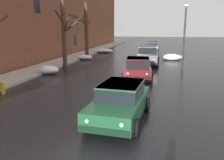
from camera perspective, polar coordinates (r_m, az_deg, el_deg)
The scene contains 16 objects.
left_sidewalk_slab at distance 22.73m, azimuth -14.66°, elevation 3.56°, with size 2.63×80.00×0.15m, color #A8A399.
brick_townhouse_facade at distance 23.47m, azimuth -19.66°, elevation 17.73°, with size 0.63×80.00×11.75m.
snow_bank_near_corner_left at distance 33.79m, azimuth -2.02°, elevation 7.13°, with size 2.85×1.46×0.60m.
snow_bank_along_left_kerb at distance 26.63m, azimuth 14.41°, elevation 5.39°, with size 1.92×1.05×0.71m.
snow_bank_mid_block_left at distance 26.45m, azimuth -6.70°, elevation 5.50°, with size 1.76×0.93×0.54m.
snow_bank_near_corner_right at distance 27.30m, azimuth 14.68°, elevation 5.43°, with size 2.28×1.22×0.57m.
snow_bank_along_right_kerb at distance 18.62m, azimuth -15.45°, elevation 2.39°, with size 1.65×1.26×0.70m.
bare_tree_mid_block at distance 21.67m, azimuth -11.57°, elevation 12.68°, with size 1.77×3.94×7.40m.
bare_tree_far_down_block at distance 28.21m, azimuth -6.39°, elevation 12.24°, with size 2.47×2.39×6.36m.
sedan_green_approaching_near_lane at distance 8.91m, azimuth 2.09°, elevation -5.07°, with size 2.14×4.20×1.42m.
sedan_maroon_parked_kerbside_close at distance 16.54m, azimuth 6.29°, elevation 3.06°, with size 2.22×4.09×1.42m.
suv_grey_parked_kerbside_mid at distance 22.71m, azimuth 8.81°, elevation 6.14°, with size 2.09×4.77×1.82m.
sedan_darkblue_parked_far_down_block at distance 29.09m, azimuth 9.13°, elevation 7.02°, with size 2.12×4.41×1.42m.
sedan_silver_queued_behind_truck at distance 35.79m, azimuth 9.74°, elevation 7.99°, with size 2.00×4.33×1.42m.
fire_hydrant at distance 13.77m, azimuth -25.08°, elevation -1.65°, with size 0.42×0.22×0.71m.
street_lamp_post at distance 20.61m, azimuth 17.25°, elevation 10.76°, with size 0.44×0.24×5.34m.
Camera 1 is at (3.30, -2.21, 3.43)m, focal length 37.50 mm.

